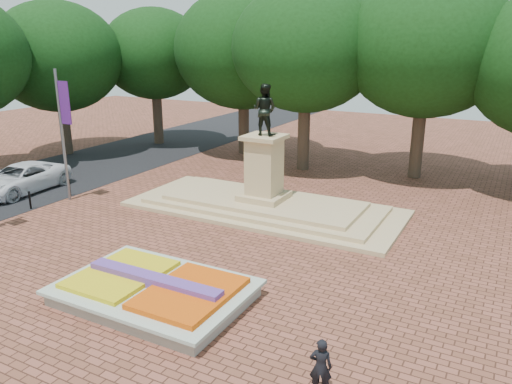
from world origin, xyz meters
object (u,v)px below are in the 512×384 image
(monument, at_px, (264,194))
(van, at_px, (21,179))
(pedestrian, at_px, (321,367))
(flower_bed, at_px, (155,290))

(monument, height_order, van, monument)
(van, relative_size, pedestrian, 3.76)
(monument, distance_m, van, 14.23)
(van, xyz_separation_m, pedestrian, (21.31, -7.95, -0.03))
(flower_bed, xyz_separation_m, pedestrian, (6.56, -1.73, 0.39))
(pedestrian, bearing_deg, flower_bed, -31.34)
(van, distance_m, pedestrian, 22.74)
(monument, bearing_deg, pedestrian, -57.10)
(monument, xyz_separation_m, van, (-13.72, -3.78, -0.08))
(flower_bed, relative_size, pedestrian, 4.09)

